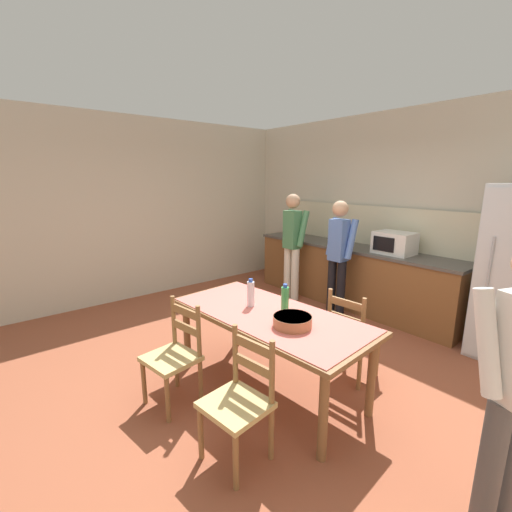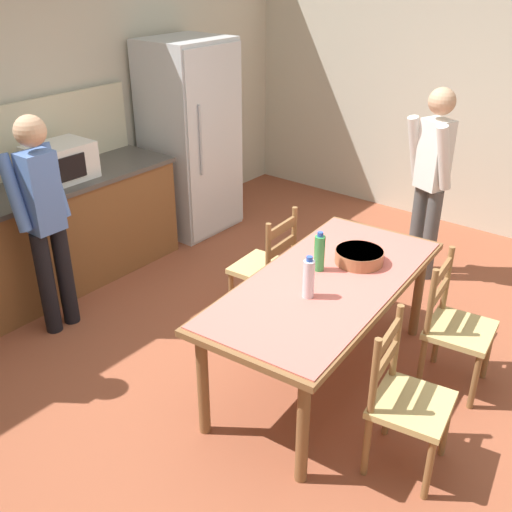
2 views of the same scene
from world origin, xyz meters
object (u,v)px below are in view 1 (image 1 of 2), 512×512
(bottle_near_centre, at_px, (251,293))
(person_at_sink, at_px, (292,241))
(chair_side_near_right, at_px, (240,401))
(chair_side_far_right, at_px, (352,336))
(microwave, at_px, (394,243))
(chair_side_near_left, at_px, (175,356))
(dining_table, at_px, (269,321))
(serving_bowl, at_px, (292,320))
(person_at_counter, at_px, (338,253))
(bottle_off_centre, at_px, (285,300))

(bottle_near_centre, distance_m, person_at_sink, 2.41)
(chair_side_near_right, bearing_deg, chair_side_far_right, 87.34)
(microwave, relative_size, chair_side_near_left, 0.55)
(chair_side_near_right, distance_m, person_at_sink, 3.42)
(dining_table, xyz_separation_m, chair_side_far_right, (0.37, 0.76, -0.24))
(serving_bowl, relative_size, person_at_counter, 0.19)
(bottle_near_centre, xyz_separation_m, chair_side_near_right, (0.72, -0.68, -0.44))
(chair_side_near_right, relative_size, chair_side_near_left, 1.00)
(chair_side_far_right, distance_m, chair_side_near_left, 1.69)
(bottle_near_centre, height_order, serving_bowl, bottle_near_centre)
(microwave, distance_m, serving_bowl, 2.56)
(microwave, relative_size, dining_table, 0.25)
(chair_side_near_right, relative_size, person_at_counter, 0.55)
(dining_table, distance_m, chair_side_near_right, 0.88)
(microwave, distance_m, chair_side_far_right, 1.89)
(chair_side_near_right, height_order, chair_side_far_right, same)
(dining_table, height_order, bottle_near_centre, bottle_near_centre)
(bottle_off_centre, distance_m, person_at_sink, 2.52)
(chair_side_far_right, distance_m, person_at_sink, 2.39)
(microwave, height_order, bottle_off_centre, microwave)
(bottle_off_centre, relative_size, person_at_counter, 0.16)
(bottle_off_centre, height_order, chair_side_far_right, bottle_off_centre)
(microwave, xyz_separation_m, chair_side_near_left, (-0.20, -3.21, -0.64))
(chair_side_far_right, bearing_deg, bottle_off_centre, 62.02)
(bottle_near_centre, xyz_separation_m, person_at_counter, (-0.47, 1.95, 0.04))
(chair_side_near_right, bearing_deg, microwave, 94.91)
(serving_bowl, xyz_separation_m, chair_side_near_left, (-0.71, -0.72, -0.37))
(chair_side_near_right, xyz_separation_m, chair_side_far_right, (-0.11, 1.45, 0.00))
(dining_table, relative_size, bottle_near_centre, 7.28)
(chair_side_far_right, xyz_separation_m, chair_side_near_left, (-0.75, -1.52, 0.00))
(serving_bowl, distance_m, chair_side_far_right, 0.88)
(person_at_counter, bearing_deg, serving_bowl, -152.02)
(serving_bowl, height_order, chair_side_near_left, chair_side_near_left)
(microwave, relative_size, person_at_sink, 0.29)
(bottle_off_centre, bearing_deg, person_at_counter, 113.70)
(dining_table, distance_m, chair_side_near_left, 0.88)
(bottle_near_centre, bearing_deg, chair_side_far_right, 51.84)
(dining_table, height_order, person_at_sink, person_at_sink)
(chair_side_near_right, height_order, chair_side_near_left, same)
(chair_side_far_right, relative_size, person_at_sink, 0.53)
(bottle_near_centre, relative_size, serving_bowl, 0.84)
(serving_bowl, relative_size, chair_side_near_left, 0.35)
(dining_table, height_order, chair_side_near_right, chair_side_near_right)
(bottle_off_centre, relative_size, chair_side_far_right, 0.30)
(bottle_off_centre, xyz_separation_m, person_at_sink, (-1.72, 1.84, 0.08))
(person_at_sink, bearing_deg, bottle_near_centre, -144.74)
(person_at_sink, bearing_deg, dining_table, -140.13)
(dining_table, distance_m, serving_bowl, 0.36)
(person_at_sink, bearing_deg, serving_bowl, -135.35)
(serving_bowl, xyz_separation_m, person_at_sink, (-1.97, 1.99, 0.15))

